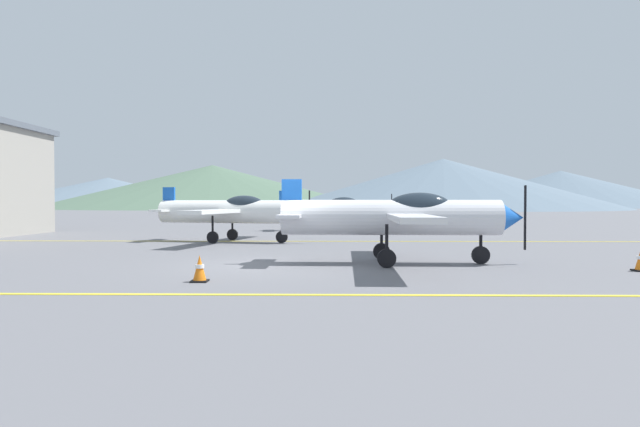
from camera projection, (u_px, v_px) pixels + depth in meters
name	position (u px, v px, depth m)	size (l,w,h in m)	color
ground_plane	(269.00, 265.00, 14.86)	(400.00, 400.00, 0.00)	slate
apron_line_near	(241.00, 295.00, 10.17)	(80.00, 0.16, 0.01)	yellow
apron_line_far	(292.00, 241.00, 23.69)	(80.00, 0.16, 0.01)	yellow
airplane_near	(400.00, 216.00, 15.22)	(6.92, 7.97, 2.39)	silver
airplane_mid	(232.00, 211.00, 23.36)	(7.01, 7.96, 2.39)	white
airplane_far	(335.00, 208.00, 32.51)	(6.97, 8.01, 2.39)	white
car_sedan	(434.00, 214.00, 40.00)	(3.66, 4.63, 1.62)	black
traffic_cone_front	(200.00, 269.00, 11.81)	(0.36, 0.36, 0.59)	black
hill_left	(108.00, 192.00, 174.85)	(76.79, 76.79, 9.39)	slate
hill_centerleft	(213.00, 186.00, 144.66)	(88.51, 88.51, 11.43)	#4C6651
hill_centerright	(443.00, 184.00, 128.32)	(80.55, 80.55, 11.85)	slate
hill_right	(560.00, 189.00, 164.28)	(77.17, 77.17, 11.03)	slate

